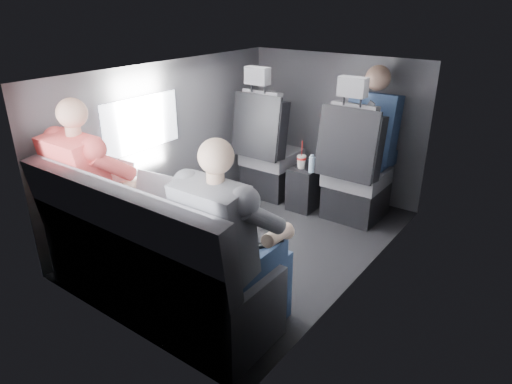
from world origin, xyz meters
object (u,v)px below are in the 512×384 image
Objects in this scene: laptop_black at (243,229)px; passenger_rear_left at (98,188)px; laptop_white at (128,183)px; passenger_rear_right at (232,241)px; front_seat_left at (268,156)px; front_seat_right at (354,176)px; water_bottle at (312,164)px; passenger_front_right at (373,130)px; center_console at (310,185)px; laptop_silver at (174,203)px; rear_bench at (151,266)px; soda_cup at (301,161)px.

laptop_black is 0.34× the size of passenger_rear_left.
passenger_rear_right is at bearing -10.23° from laptop_white.
passenger_rear_left reaches higher than front_seat_left.
passenger_rear_left reaches higher than front_seat_right.
passenger_front_right reaches higher than water_bottle.
center_console is 0.39× the size of passenger_rear_right.
center_console is 1.75m from laptop_silver.
laptop_silver is 0.95× the size of laptop_black.
water_bottle is (0.55, -0.12, 0.07)m from front_seat_left.
front_seat_left reaches higher than water_bottle.
laptop_white reaches higher than center_console.
soda_cup is at bearing 90.79° from rear_bench.
passenger_front_right is (0.99, 1.87, 0.12)m from laptop_white.
passenger_rear_right is at bearing -74.49° from water_bottle.
passenger_front_right reaches higher than passenger_rear_right.
rear_bench is 1.79m from water_bottle.
soda_cup is 0.62× the size of laptop_silver.
front_seat_left is at bearing 119.37° from passenger_rear_right.
front_seat_right is at bearing 76.69° from rear_bench.
laptop_white is at bearing -112.69° from water_bottle.
passenger_rear_left is at bearing -112.00° from water_bottle.
rear_bench is 10.10× the size of water_bottle.
passenger_rear_left reaches higher than rear_bench.
front_seat_right is 0.79× the size of rear_bench.
front_seat_right reaches higher than center_console.
passenger_rear_left reaches higher than center_console.
center_console is 1.87× the size of soda_cup.
passenger_rear_right is (0.59, -1.72, 0.16)m from soda_cup.
passenger_front_right is (0.47, 2.16, 0.45)m from rear_bench.
passenger_rear_right is (1.09, -0.20, -0.01)m from laptop_white.
front_seat_right is at bearing 58.91° from laptop_white.
center_console is 1.17× the size of laptop_silver.
front_seat_right is 4.94× the size of soda_cup.
passenger_front_right is at bearing 85.56° from front_seat_right.
passenger_rear_right reaches higher than water_bottle.
water_bottle is (0.10, 1.78, 0.16)m from rear_bench.
passenger_rear_left reaches higher than soda_cup.
passenger_rear_left is at bearing -107.93° from soda_cup.
water_bottle is (0.12, -0.03, 0.01)m from soda_cup.
front_seat_right is at bearing 93.70° from passenger_rear_right.
laptop_silver is 1.98m from passenger_front_right.
passenger_rear_left is 2.32m from passenger_front_right.
laptop_black is at bearing -3.58° from laptop_white.
front_seat_right is 3.57× the size of laptop_white.
front_seat_left is 1.96m from laptop_black.
passenger_rear_left is at bearing 170.75° from rear_bench.
soda_cup reaches higher than water_bottle.
front_seat_left is at bearing 87.47° from laptop_white.
passenger_rear_right is (0.12, -1.81, 0.23)m from front_seat_right.
center_console is at bearing 72.47° from laptop_white.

